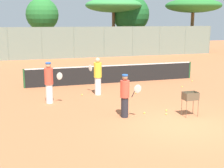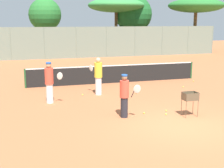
% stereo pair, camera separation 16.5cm
% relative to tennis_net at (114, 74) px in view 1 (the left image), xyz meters
% --- Properties ---
extents(ground_plane, '(80.00, 80.00, 0.00)m').
position_rel_tennis_net_xyz_m(ground_plane, '(0.00, -8.03, -0.56)').
color(ground_plane, '#B7663D').
extents(tennis_net, '(10.36, 0.10, 1.07)m').
position_rel_tennis_net_xyz_m(tennis_net, '(0.00, 0.00, 0.00)').
color(tennis_net, '#26592D').
rests_on(tennis_net, ground_plane).
extents(back_fence, '(30.63, 0.08, 3.04)m').
position_rel_tennis_net_xyz_m(back_fence, '(-0.00, 12.81, 0.96)').
color(back_fence, gray).
rests_on(back_fence, ground_plane).
extents(tree_0, '(4.32, 4.32, 6.50)m').
position_rel_tennis_net_xyz_m(tree_0, '(7.74, 17.77, 3.76)').
color(tree_0, brown).
rests_on(tree_0, ground_plane).
extents(tree_2, '(6.33, 6.33, 6.07)m').
position_rel_tennis_net_xyz_m(tree_2, '(14.18, 14.79, 4.69)').
color(tree_2, brown).
rests_on(tree_2, ground_plane).
extents(tree_3, '(3.54, 3.54, 6.03)m').
position_rel_tennis_net_xyz_m(tree_3, '(-2.46, 18.04, 3.67)').
color(tree_3, brown).
rests_on(tree_3, ground_plane).
extents(tree_4, '(6.39, 6.39, 6.11)m').
position_rel_tennis_net_xyz_m(tree_4, '(5.43, 17.25, 4.72)').
color(tree_4, brown).
rests_on(tree_4, ground_plane).
extents(player_white_outfit, '(0.79, 0.68, 1.85)m').
position_rel_tennis_net_xyz_m(player_white_outfit, '(-4.13, -3.56, 0.40)').
color(player_white_outfit, white).
rests_on(player_white_outfit, ground_plane).
extents(player_red_cap, '(0.55, 0.88, 1.86)m').
position_rel_tennis_net_xyz_m(player_red_cap, '(-1.65, -2.62, 0.40)').
color(player_red_cap, white).
rests_on(player_red_cap, ground_plane).
extents(player_yellow_shirt, '(0.69, 0.71, 1.67)m').
position_rel_tennis_net_xyz_m(player_yellow_shirt, '(-1.60, -6.53, 0.31)').
color(player_yellow_shirt, '#26262D').
rests_on(player_yellow_shirt, ground_plane).
extents(ball_cart, '(0.56, 0.41, 0.96)m').
position_rel_tennis_net_xyz_m(ball_cart, '(0.89, -7.11, 0.16)').
color(ball_cart, brown).
rests_on(ball_cart, ground_plane).
extents(tennis_ball_0, '(0.07, 0.07, 0.07)m').
position_rel_tennis_net_xyz_m(tennis_ball_0, '(3.29, -2.30, -0.53)').
color(tennis_ball_0, '#D1E54C').
rests_on(tennis_ball_0, ground_plane).
extents(tennis_ball_1, '(0.07, 0.07, 0.07)m').
position_rel_tennis_net_xyz_m(tennis_ball_1, '(-0.70, -6.33, -0.53)').
color(tennis_ball_1, '#D1E54C').
rests_on(tennis_ball_1, ground_plane).
extents(tennis_ball_2, '(0.07, 0.07, 0.07)m').
position_rel_tennis_net_xyz_m(tennis_ball_2, '(0.08, -6.72, -0.53)').
color(tennis_ball_2, '#D1E54C').
rests_on(tennis_ball_2, ground_plane).
extents(tennis_ball_3, '(0.07, 0.07, 0.07)m').
position_rel_tennis_net_xyz_m(tennis_ball_3, '(0.30, -6.27, -0.53)').
color(tennis_ball_3, '#D1E54C').
rests_on(tennis_ball_3, ground_plane).
extents(tennis_ball_4, '(0.07, 0.07, 0.07)m').
position_rel_tennis_net_xyz_m(tennis_ball_4, '(0.25, -2.96, -0.53)').
color(tennis_ball_4, '#D1E54C').
rests_on(tennis_ball_4, ground_plane).
extents(tennis_ball_5, '(0.07, 0.07, 0.07)m').
position_rel_tennis_net_xyz_m(tennis_ball_5, '(-4.09, -3.44, -0.53)').
color(tennis_ball_5, '#D1E54C').
rests_on(tennis_ball_5, ground_plane).
extents(tennis_ball_6, '(0.07, 0.07, 0.07)m').
position_rel_tennis_net_xyz_m(tennis_ball_6, '(-2.44, -2.54, -0.53)').
color(tennis_ball_6, '#D1E54C').
rests_on(tennis_ball_6, ground_plane).
extents(tennis_ball_7, '(0.07, 0.07, 0.07)m').
position_rel_tennis_net_xyz_m(tennis_ball_7, '(4.71, -1.02, -0.53)').
color(tennis_ball_7, '#D1E54C').
rests_on(tennis_ball_7, ground_plane).
extents(parked_car, '(4.20, 1.70, 1.60)m').
position_rel_tennis_net_xyz_m(parked_car, '(5.82, 17.37, 0.10)').
color(parked_car, '#232328').
rests_on(parked_car, ground_plane).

